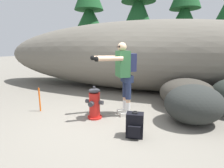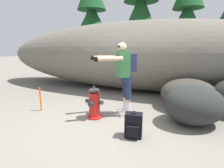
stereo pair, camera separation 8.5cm
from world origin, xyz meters
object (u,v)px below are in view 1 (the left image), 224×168
(boulder_small, at_px, (194,104))
(utility_worker, at_px, (123,70))
(spare_backpack, at_px, (135,125))
(survey_stake, at_px, (40,100))
(fire_hydrant, at_px, (94,104))
(boulder_mid, at_px, (187,93))

(boulder_small, bearing_deg, utility_worker, -176.56)
(utility_worker, xyz_separation_m, spare_backpack, (0.51, -0.93, -0.85))
(boulder_small, distance_m, survey_stake, 3.58)
(survey_stake, bearing_deg, fire_hydrant, 3.21)
(fire_hydrant, height_order, spare_backpack, fire_hydrant)
(fire_hydrant, bearing_deg, boulder_mid, 37.17)
(fire_hydrant, relative_size, spare_backpack, 1.57)
(boulder_mid, xyz_separation_m, survey_stake, (-3.45, -1.58, -0.09))
(fire_hydrant, relative_size, boulder_small, 0.60)
(utility_worker, distance_m, boulder_small, 1.66)
(spare_backpack, xyz_separation_m, survey_stake, (-2.52, 0.44, 0.08))
(boulder_mid, distance_m, boulder_small, 1.00)
(utility_worker, height_order, boulder_small, utility_worker)
(boulder_mid, relative_size, survey_stake, 2.33)
(boulder_mid, height_order, survey_stake, boulder_mid)
(spare_backpack, relative_size, boulder_mid, 0.34)
(boulder_mid, relative_size, boulder_small, 1.13)
(utility_worker, bearing_deg, spare_backpack, 81.76)
(spare_backpack, bearing_deg, fire_hydrant, -125.38)
(utility_worker, xyz_separation_m, survey_stake, (-2.01, -0.49, -0.76))
(spare_backpack, distance_m, survey_stake, 2.56)
(fire_hydrant, xyz_separation_m, spare_backpack, (1.05, -0.52, -0.12))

